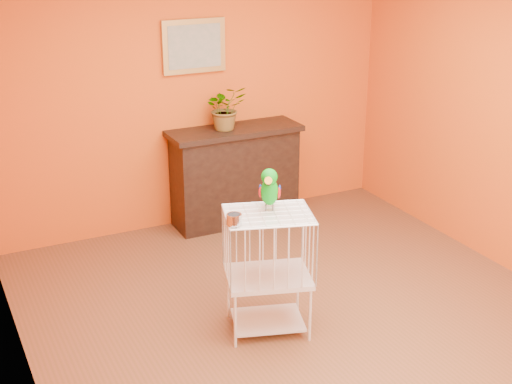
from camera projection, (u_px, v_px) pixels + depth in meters
ground at (310, 323)px, 5.38m from camera, size 4.50×4.50×0.00m
room_shell at (316, 119)px, 4.81m from camera, size 4.50×4.50×4.50m
console_cabinet at (235, 176)px, 7.03m from camera, size 1.31×0.47×0.97m
potted_plant at (224, 112)px, 6.79m from camera, size 0.41×0.45×0.33m
framed_picture at (194, 46)px, 6.61m from camera, size 0.62×0.04×0.50m
birdcage at (268, 271)px, 5.13m from camera, size 0.71×0.62×0.92m
feed_cup at (234, 219)px, 4.77m from camera, size 0.10×0.10×0.07m
parrot at (270, 189)px, 4.97m from camera, size 0.21×0.28×0.32m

